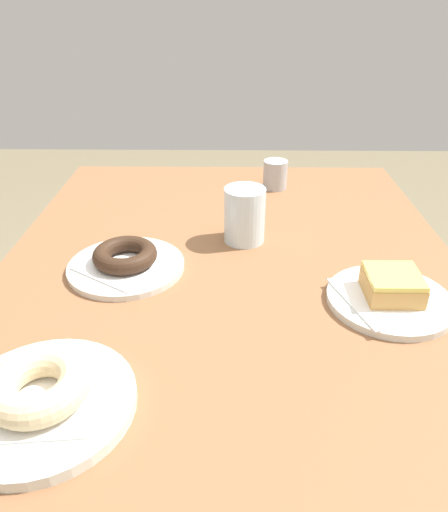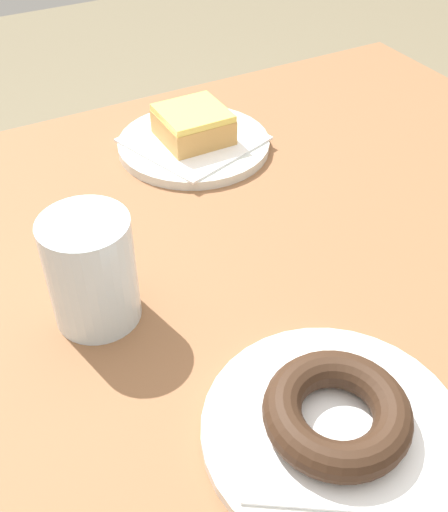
# 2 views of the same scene
# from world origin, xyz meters

# --- Properties ---
(table) EXTENTS (1.05, 0.81, 0.73)m
(table) POSITION_xyz_m (0.00, 0.00, 0.65)
(table) COLOR brown
(table) RESTS_ON ground_plane
(plate_chocolate_ring) EXTENTS (0.20, 0.20, 0.01)m
(plate_chocolate_ring) POSITION_xyz_m (0.00, -0.18, 0.73)
(plate_chocolate_ring) COLOR silver
(plate_chocolate_ring) RESTS_ON table
(napkin_chocolate_ring) EXTENTS (0.18, 0.18, 0.00)m
(napkin_chocolate_ring) POSITION_xyz_m (0.00, -0.18, 0.74)
(napkin_chocolate_ring) COLOR white
(napkin_chocolate_ring) RESTS_ON plate_chocolate_ring
(donut_chocolate_ring) EXTENTS (0.11, 0.11, 0.03)m
(donut_chocolate_ring) POSITION_xyz_m (0.00, -0.18, 0.75)
(donut_chocolate_ring) COLOR #372216
(donut_chocolate_ring) RESTS_ON napkin_chocolate_ring
(plate_glazed_square) EXTENTS (0.19, 0.19, 0.01)m
(plate_glazed_square) POSITION_xyz_m (0.09, 0.24, 0.73)
(plate_glazed_square) COLOR silver
(plate_glazed_square) RESTS_ON table
(napkin_glazed_square) EXTENTS (0.18, 0.18, 0.00)m
(napkin_glazed_square) POSITION_xyz_m (0.09, 0.24, 0.74)
(napkin_glazed_square) COLOR white
(napkin_glazed_square) RESTS_ON plate_glazed_square
(donut_glazed_square) EXTENTS (0.08, 0.08, 0.04)m
(donut_glazed_square) POSITION_xyz_m (0.09, 0.24, 0.76)
(donut_glazed_square) COLOR tan
(donut_glazed_square) RESTS_ON napkin_glazed_square
(water_glass) EXTENTS (0.08, 0.08, 0.10)m
(water_glass) POSITION_xyz_m (-0.11, 0.03, 0.78)
(water_glass) COLOR silver
(water_glass) RESTS_ON table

